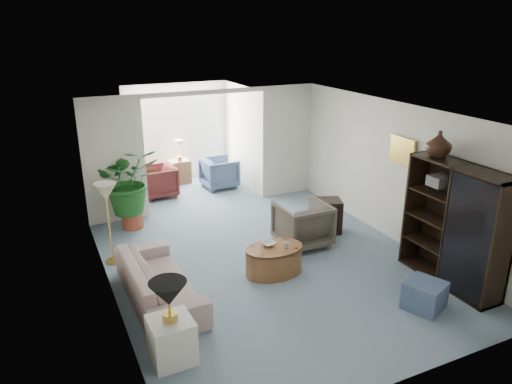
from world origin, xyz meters
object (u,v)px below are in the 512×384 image
framed_picture (403,151)px  wingback_chair (303,224)px  ottoman (425,295)px  sunroom_chair_blue (220,173)px  floor_lamp (106,192)px  coffee_bowl (268,244)px  entertainment_cabinet (454,226)px  coffee_cup (286,245)px  cabinet_urn (439,144)px  table_lamp (168,294)px  sunroom_chair_maroon (158,182)px  sunroom_table (180,172)px  plant_pot (133,220)px  side_table_dark (326,216)px  end_table (172,340)px  sofa (159,280)px  coffee_table (274,260)px

framed_picture → wingback_chair: size_ratio=0.57×
ottoman → sunroom_chair_blue: 6.11m
framed_picture → floor_lamp: (-4.79, 1.34, -0.45)m
sunroom_chair_blue → coffee_bowl: bearing=167.4°
entertainment_cabinet → coffee_cup: bearing=149.3°
coffee_cup → sunroom_chair_blue: size_ratio=0.13×
wingback_chair → cabinet_urn: bearing=131.2°
table_lamp → coffee_cup: table_lamp is taller
sunroom_chair_maroon → sunroom_table: (0.75, 0.75, -0.07)m
coffee_bowl → plant_pot: 3.13m
coffee_cup → ottoman: (1.29, -1.68, -0.30)m
sunroom_table → framed_picture: bearing=-62.8°
floor_lamp → entertainment_cabinet: 5.38m
sunroom_chair_maroon → side_table_dark: bearing=34.1°
coffee_cup → coffee_bowl: bearing=135.0°
floor_lamp → sunroom_chair_maroon: 3.33m
ottoman → sunroom_table: sunroom_table is taller
entertainment_cabinet → sunroom_chair_maroon: (-3.06, 5.67, -0.58)m
framed_picture → sunroom_table: (-2.54, 4.93, -1.42)m
coffee_cup → side_table_dark: (1.48, 1.10, -0.18)m
coffee_cup → side_table_dark: bearing=36.6°
cabinet_urn → sunroom_chair_blue: 5.66m
end_table → ottoman: bearing=-7.2°
sofa → plant_pot: (0.18, 2.76, -0.15)m
coffee_table → entertainment_cabinet: 2.77m
framed_picture → plant_pot: 5.20m
sofa → coffee_cup: bearing=-94.6°
side_table_dark → plant_pot: (-3.30, 1.77, -0.16)m
end_table → ottoman: 3.52m
table_lamp → floor_lamp: (-0.22, 2.80, 0.36)m
table_lamp → side_table_dark: (3.68, 2.34, -0.58)m
cabinet_urn → ottoman: cabinet_urn is taller
table_lamp → coffee_cup: size_ratio=4.34×
plant_pot → sofa: bearing=-93.7°
end_table → table_lamp: table_lamp is taller
wingback_chair → entertainment_cabinet: (1.37, -2.08, 0.54)m
framed_picture → floor_lamp: 5.00m
sofa → sunroom_chair_maroon: bearing=-15.7°
table_lamp → cabinet_urn: cabinet_urn is taller
plant_pot → sunroom_chair_blue: size_ratio=0.50×
table_lamp → entertainment_cabinet: 4.34m
table_lamp → plant_pot: size_ratio=1.10×
framed_picture → coffee_bowl: size_ratio=2.28×
coffee_table → sofa: bearing=179.7°
side_table_dark → framed_picture: bearing=-44.8°
sunroom_chair_blue → framed_picture: bearing=-158.8°
sunroom_table → sunroom_chair_maroon: bearing=-135.0°
coffee_table → ottoman: (1.44, -1.78, -0.03)m
sunroom_chair_blue → side_table_dark: bearing=-166.8°
end_table → entertainment_cabinet: 4.39m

